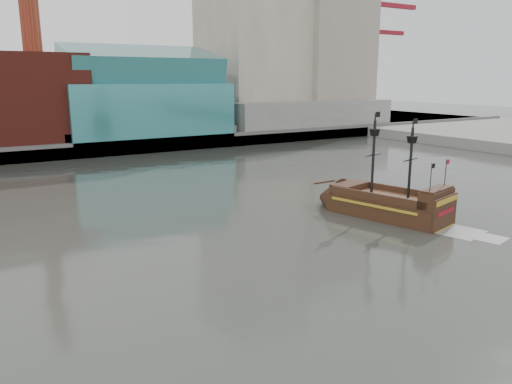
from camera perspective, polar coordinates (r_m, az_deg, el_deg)
ground at (r=33.79m, az=11.80°, el=-10.04°), size 400.00×400.00×0.00m
promenade_far at (r=117.07m, az=-20.70°, el=6.19°), size 220.00×60.00×2.00m
seawall at (r=88.42m, az=-17.01°, el=4.73°), size 220.00×1.00×2.60m
skyline at (r=110.91m, az=-18.16°, el=18.27°), size 149.00×45.00×62.00m
crane_a at (r=144.92m, az=12.87°, el=15.01°), size 22.50×4.00×32.25m
crane_b at (r=158.67m, az=12.79°, el=13.53°), size 19.10×4.00×26.25m
pirate_ship at (r=49.30m, az=15.03°, el=-1.69°), size 7.65×14.87×10.67m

